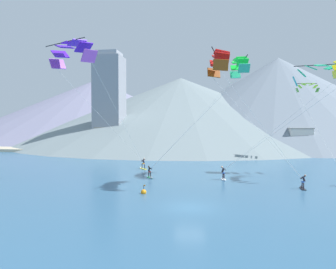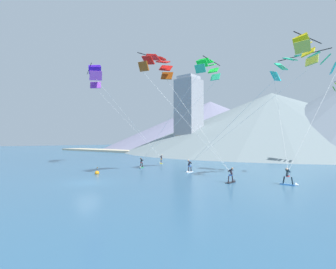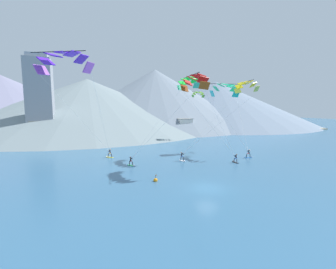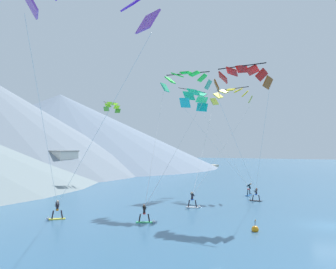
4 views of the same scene
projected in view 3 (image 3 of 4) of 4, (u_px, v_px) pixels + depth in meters
ground_plane at (207, 188)px, 27.30m from camera, size 400.00×400.00×0.00m
kitesurfer_near_lead at (249, 155)px, 44.09m from camera, size 1.76×0.68×1.77m
kitesurfer_near_trail at (132, 163)px, 37.87m from camera, size 1.16×1.73×1.67m
kitesurfer_mid_center at (183, 158)px, 41.15m from camera, size 0.67×1.78×1.81m
kitesurfer_far_left at (235, 160)px, 40.28m from camera, size 0.59×1.76×1.67m
kitesurfer_far_right at (109, 155)px, 44.37m from camera, size 1.49×1.53×1.79m
parafoil_kite_near_lead at (225, 89)px, 49.64m from camera, size 7.50×8.92×13.81m
parafoil_kite_near_trail at (188, 82)px, 41.96m from camera, size 12.38×6.11×14.16m
parafoil_kite_mid_center at (245, 86)px, 45.39m from camera, size 15.32×6.42×13.84m
parafoil_kite_far_left at (195, 81)px, 34.11m from camera, size 10.18×5.94×13.50m
parafoil_kite_far_right at (63, 60)px, 30.66m from camera, size 10.80×13.07×16.04m
parafoil_kite_distant_high_outer at (198, 94)px, 67.14m from camera, size 4.21×1.41×1.75m
race_marker_buoy at (156, 180)px, 29.84m from camera, size 0.56×0.56×1.02m
shoreline_strip at (128, 137)px, 74.02m from camera, size 180.00×10.00×0.70m
shore_building_harbour_front at (86, 130)px, 71.17m from camera, size 7.43×6.91×5.31m
shore_building_promenade_mid at (41, 131)px, 66.81m from camera, size 5.26×4.97×6.09m
shore_building_quay_east at (183, 126)px, 83.56m from camera, size 5.20×6.62×6.01m
shore_building_quay_west at (151, 130)px, 79.89m from camera, size 7.93×5.25×4.19m
highrise_tower at (40, 99)px, 66.77m from camera, size 7.00×7.00×25.29m
mountain_peak_west_ridge at (88, 104)px, 106.14m from camera, size 116.04×116.04×23.33m
mountain_peak_central_summit at (215, 103)px, 133.62m from camera, size 109.53×109.53×25.30m
mountain_peak_east_shoulder at (2, 102)px, 109.32m from camera, size 115.68×115.68×25.78m
mountain_peak_far_spur at (155, 98)px, 120.62m from camera, size 102.47×102.47×30.19m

